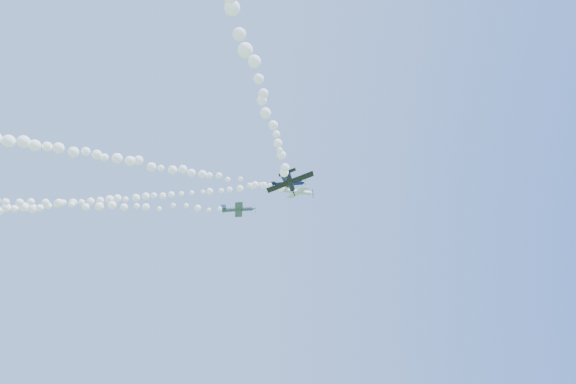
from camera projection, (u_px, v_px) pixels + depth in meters
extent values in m
cylinder|color=white|center=(297.00, 192.00, 104.08)|extent=(6.76, 2.29, 1.39)
cone|color=white|center=(311.00, 193.00, 105.63)|extent=(1.00, 1.04, 0.94)
cone|color=#A91334|center=(313.00, 194.00, 105.84)|extent=(0.41, 0.38, 0.33)
cube|color=black|center=(313.00, 194.00, 105.79)|extent=(0.20, 0.33, 2.11)
cube|color=white|center=(298.00, 192.00, 104.16)|extent=(3.82, 8.35, 0.79)
cube|color=white|center=(284.00, 190.00, 102.81)|extent=(1.69, 3.03, 0.34)
cube|color=#A91334|center=(284.00, 187.00, 102.96)|extent=(1.11, 0.48, 1.41)
sphere|color=black|center=(301.00, 190.00, 104.61)|extent=(1.02, 1.04, 0.90)
cylinder|color=black|center=(288.00, 184.00, 108.79)|extent=(6.70, 3.55, 1.10)
cone|color=black|center=(304.00, 183.00, 108.05)|extent=(1.11, 1.16, 0.93)
cone|color=silver|center=(306.00, 182.00, 107.94)|extent=(0.45, 0.43, 0.33)
cube|color=black|center=(305.00, 183.00, 107.97)|extent=(0.15, 0.20, 2.17)
cube|color=black|center=(289.00, 184.00, 108.68)|extent=(4.83, 8.46, 0.24)
cube|color=black|center=(274.00, 184.00, 109.43)|extent=(2.04, 3.11, 0.13)
cube|color=silver|center=(274.00, 182.00, 109.69)|extent=(1.06, 0.53, 1.39)
sphere|color=black|center=(292.00, 182.00, 108.76)|extent=(1.09, 1.08, 0.84)
cylinder|color=#3D4959|center=(237.00, 209.00, 102.83)|extent=(6.38, 1.06, 1.50)
cone|color=#3D4959|center=(253.00, 208.00, 103.30)|extent=(0.84, 0.87, 0.91)
cone|color=navy|center=(256.00, 208.00, 103.37)|extent=(0.35, 0.30, 0.32)
cube|color=black|center=(255.00, 208.00, 103.35)|extent=(0.25, 0.26, 2.00)
cube|color=#3D4959|center=(239.00, 210.00, 102.81)|extent=(2.19, 7.87, 0.66)
cube|color=#3D4959|center=(224.00, 210.00, 102.46)|extent=(1.11, 2.79, 0.30)
cube|color=navy|center=(224.00, 207.00, 102.69)|extent=(1.12, 0.24, 1.36)
sphere|color=black|center=(242.00, 207.00, 103.12)|extent=(0.88, 0.85, 0.86)
cylinder|color=black|center=(290.00, 181.00, 76.19)|extent=(1.04, 6.39, 1.09)
cone|color=black|center=(292.00, 190.00, 79.29)|extent=(0.87, 0.79, 0.88)
cone|color=gold|center=(293.00, 191.00, 79.72)|extent=(0.31, 0.33, 0.31)
cube|color=black|center=(293.00, 191.00, 79.61)|extent=(0.77, 0.36, 1.95)
cube|color=black|center=(290.00, 182.00, 76.38)|extent=(7.58, 3.76, 2.81)
cube|color=black|center=(287.00, 172.00, 73.64)|extent=(2.78, 1.65, 1.03)
cube|color=gold|center=(286.00, 169.00, 73.82)|extent=(0.79, 1.15, 1.26)
sphere|color=black|center=(290.00, 181.00, 77.18)|extent=(1.16, 1.04, 1.00)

